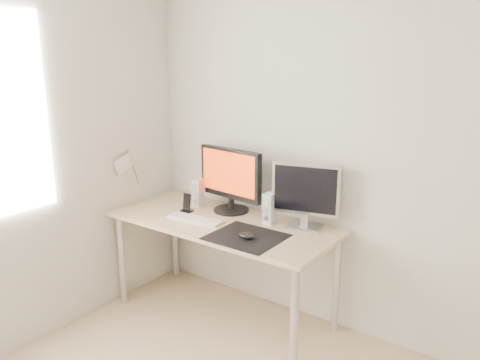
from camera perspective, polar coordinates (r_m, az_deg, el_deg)
The scene contains 11 objects.
wall_back at distance 2.99m, azimuth 16.53°, elevation 3.09°, with size 3.50×3.50×0.00m, color silver.
mousepad at distance 2.95m, azimuth 0.78°, elevation -6.94°, with size 0.45×0.40×0.00m, color black.
mouse at distance 2.91m, azimuth 0.77°, elevation -6.82°, with size 0.11×0.06×0.04m, color black.
desk at distance 3.27m, azimuth -2.14°, elevation -6.23°, with size 1.60×0.70×0.73m.
main_monitor at distance 3.36m, azimuth -1.19°, elevation 0.28°, with size 0.55×0.29×0.47m.
second_monitor at distance 3.07m, azimuth 8.00°, elevation -1.52°, with size 0.45×0.21×0.43m.
speaker_left at distance 3.52m, azimuth -5.09°, elevation -1.58°, with size 0.07×0.08×0.21m.
speaker_right at distance 3.16m, azimuth 3.63°, elevation -3.49°, with size 0.07×0.08×0.21m.
keyboard at distance 3.26m, azimuth -5.50°, elevation -4.76°, with size 0.43×0.16×0.02m.
phone_dock at distance 3.43m, azimuth -6.49°, elevation -3.20°, with size 0.08×0.07×0.14m.
pennant at distance 3.58m, azimuth -13.66°, elevation 1.85°, with size 0.01×0.23×0.29m.
Camera 1 is at (0.95, -1.03, 1.83)m, focal length 35.00 mm.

